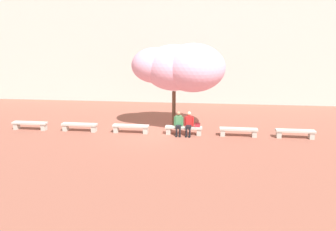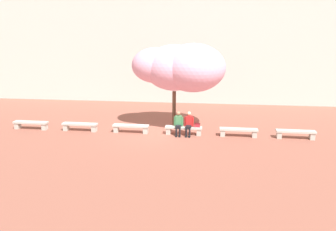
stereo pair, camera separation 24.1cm
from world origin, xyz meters
name	(u,v)px [view 1 (the left image)]	position (x,y,z in m)	size (l,w,h in m)	color
ground_plane	(157,134)	(0.00, 0.00, 0.00)	(100.00, 100.00, 0.00)	#8E5142
building_facade	(174,37)	(0.00, 10.28, 5.04)	(33.43, 4.00, 10.08)	beige
stone_bench_west_end	(30,124)	(-7.35, 0.00, 0.31)	(2.01, 0.46, 0.45)	#BCB7AD
stone_bench_near_west	(79,126)	(-4.41, 0.00, 0.31)	(2.01, 0.46, 0.45)	#BCB7AD
stone_bench_center	(131,127)	(-1.47, 0.00, 0.31)	(2.01, 0.46, 0.45)	#BCB7AD
stone_bench_near_east	(184,129)	(1.47, 0.00, 0.31)	(2.01, 0.46, 0.45)	#BCB7AD
stone_bench_east_end	(238,131)	(4.41, 0.00, 0.31)	(2.01, 0.46, 0.45)	#BCB7AD
stone_bench_far_east	(295,132)	(7.35, 0.00, 0.31)	(2.01, 0.46, 0.45)	#BCB7AD
person_seated_left	(178,122)	(1.19, -0.05, 0.70)	(0.51, 0.69, 1.29)	black
person_seated_right	(189,123)	(1.75, -0.05, 0.70)	(0.51, 0.70, 1.29)	black
handbag	(197,125)	(2.21, 0.01, 0.58)	(0.30, 0.15, 0.34)	#A3232D
cherry_tree_main	(179,67)	(1.12, 1.15, 3.54)	(5.23, 3.61, 4.87)	#513828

